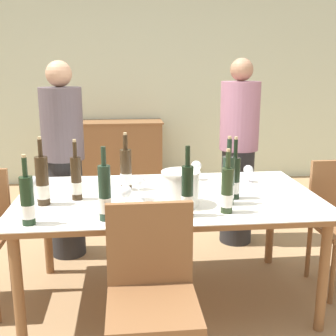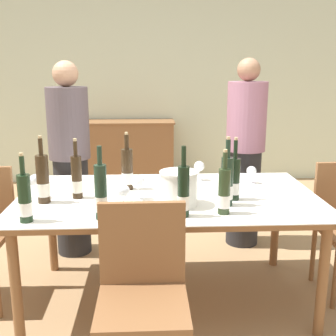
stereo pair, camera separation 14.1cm
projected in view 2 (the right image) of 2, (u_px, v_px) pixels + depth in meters
ground_plane at (168, 297)px, 2.87m from camera, size 12.00×12.00×0.00m
back_wall at (156, 77)px, 5.56m from camera, size 8.00×0.10×2.80m
sideboard_cabinet at (127, 154)px, 5.48m from camera, size 1.24×0.46×0.86m
dining_table at (168, 204)px, 2.71m from camera, size 1.91×1.09×0.73m
ice_bucket at (179, 187)px, 2.49m from camera, size 0.23×0.23×0.21m
wine_bottle_0 at (25, 199)px, 2.21m from camera, size 0.07×0.07×0.37m
wine_bottle_1 at (77, 178)px, 2.62m from camera, size 0.07×0.07×0.38m
wine_bottle_2 at (43, 180)px, 2.53m from camera, size 0.08×0.08×0.41m
wine_bottle_3 at (183, 192)px, 2.29m from camera, size 0.07×0.07×0.39m
wine_bottle_4 at (224, 192)px, 2.34m from camera, size 0.07×0.07×0.37m
wine_bottle_5 at (227, 182)px, 2.47m from camera, size 0.07×0.07×0.41m
wine_bottle_6 at (127, 170)px, 2.81m from camera, size 0.08×0.08×0.39m
wine_bottle_7 at (234, 180)px, 2.59m from camera, size 0.07×0.07×0.39m
wine_bottle_8 at (101, 193)px, 2.25m from camera, size 0.07×0.07×0.40m
wine_glass_0 at (138, 182)px, 2.59m from camera, size 0.08×0.08×0.16m
wine_glass_1 at (199, 167)px, 3.03m from camera, size 0.07×0.07×0.14m
wine_glass_2 at (251, 172)px, 2.96m from camera, size 0.07×0.07×0.12m
wine_glass_3 at (35, 181)px, 2.62m from camera, size 0.08×0.08×0.16m
wine_glass_4 at (123, 192)px, 2.42m from camera, size 0.08×0.08×0.15m
chair_near_front at (143, 285)px, 1.98m from camera, size 0.42×0.42×0.90m
person_host at (70, 161)px, 3.41m from camera, size 0.33×0.33×1.58m
person_guest_left at (245, 155)px, 3.59m from camera, size 0.33×0.33×1.60m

